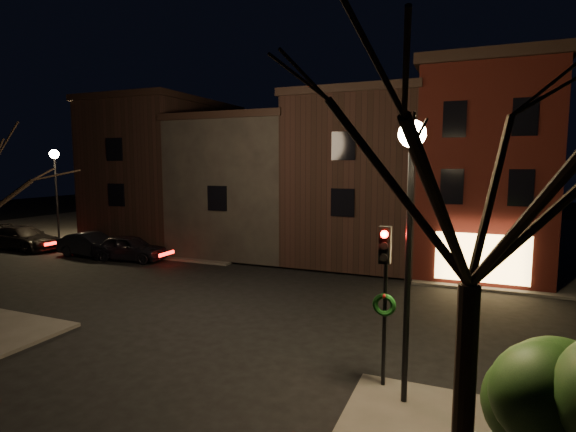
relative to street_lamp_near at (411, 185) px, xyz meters
The scene contains 13 objects.
ground 10.06m from the street_lamp_near, 135.94° to the left, with size 120.00×120.00×0.00m, color black.
sidewalk_far_left 37.26m from the street_lamp_near, 135.22° to the left, with size 30.00×30.00×0.12m, color #2D2B28.
corner_building 15.58m from the street_lamp_near, 83.37° to the left, with size 6.50×8.50×10.50m.
row_building_a 17.16m from the street_lamp_near, 105.90° to the left, with size 7.30×10.30×9.40m.
row_building_b 20.39m from the street_lamp_near, 125.91° to the left, with size 7.80×10.30×8.40m.
row_building_c 25.32m from the street_lamp_near, 139.33° to the left, with size 7.30×10.30×9.90m.
street_lamp_near is the anchor object (origin of this frame).
street_lamp_far 28.00m from the street_lamp_near, 154.17° to the left, with size 0.60×0.60×6.48m.
traffic_signal 2.49m from the street_lamp_near, 140.63° to the left, with size 0.58×0.38×4.05m.
bare_tree_right 2.98m from the street_lamp_near, 62.53° to the right, with size 6.40×6.40×8.50m.
parked_car_a 20.45m from the street_lamp_near, 149.35° to the left, with size 1.78×4.42×1.50m, color black.
parked_car_b 22.92m from the street_lamp_near, 153.25° to the left, with size 1.54×4.42×1.46m, color black.
parked_car_c 28.32m from the street_lamp_near, 158.65° to the left, with size 2.17×5.33×1.55m, color black.
Camera 1 is at (7.47, -16.23, 5.65)m, focal length 28.00 mm.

